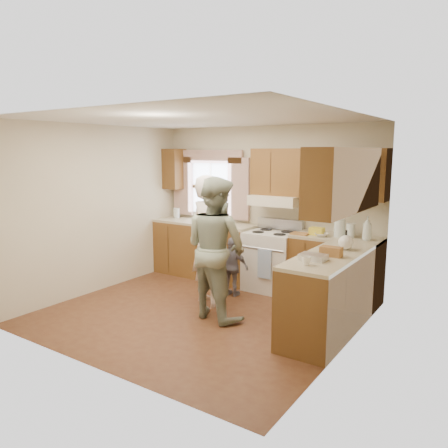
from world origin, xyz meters
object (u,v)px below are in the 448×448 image
Objects in this scene: woman_right at (216,248)px; child at (232,267)px; stove at (272,260)px; woman_left at (209,240)px.

child is at bearing -59.15° from woman_right.
woman_right reaches higher than child.
woman_right is at bearing 104.90° from child.
stove is 0.59× the size of woman_right.
woman_left is 0.51m from woman_right.
woman_left is at bearing -113.47° from stove.
child is (-0.27, 0.81, -0.47)m from woman_right.
stove is 0.60× the size of woman_left.
woman_left reaches higher than stove.
woman_left is 2.05× the size of child.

